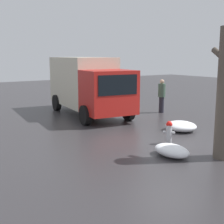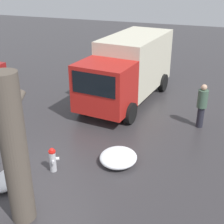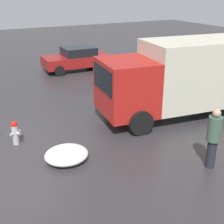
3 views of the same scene
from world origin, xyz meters
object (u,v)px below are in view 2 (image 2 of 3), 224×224
object	(u,v)px
tree_trunk	(15,152)
pedestrian	(202,104)
fire_hydrant	(53,159)
delivery_truck	(129,67)

from	to	relation	value
tree_trunk	pedestrian	world-z (taller)	tree_trunk
fire_hydrant	pedestrian	world-z (taller)	pedestrian
delivery_truck	pedestrian	distance (m)	4.09
delivery_truck	pedestrian	world-z (taller)	delivery_truck
tree_trunk	delivery_truck	xyz separation A→B (m)	(8.60, -0.18, -0.35)
fire_hydrant	delivery_truck	bearing A→B (deg)	51.02
pedestrian	fire_hydrant	bearing A→B (deg)	-33.79
tree_trunk	fire_hydrant	bearing A→B (deg)	8.21
tree_trunk	pedestrian	bearing A→B (deg)	-29.15
pedestrian	delivery_truck	bearing A→B (deg)	-109.80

